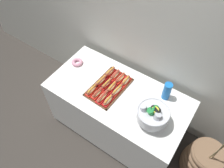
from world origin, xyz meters
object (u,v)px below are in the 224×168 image
donut (77,62)px  hot_dog_11 (126,81)px  punch_bowl (153,114)px  cup_stack (167,91)px  hot_dog_8 (110,72)px  hot_dog_6 (112,87)px  floor_vase (203,161)px  hot_dog_1 (97,93)px  hot_dog_4 (101,81)px  serving_tray (109,87)px  buffet_table (117,111)px  hot_dog_2 (102,97)px  hot_dog_0 (92,90)px  hot_dog_5 (106,84)px  hot_dog_7 (117,90)px  hot_dog_9 (115,75)px  hot_dog_10 (120,78)px  hot_dog_3 (108,100)px

donut → hot_dog_11: bearing=6.3°
punch_bowl → cup_stack: (-0.01, 0.35, -0.03)m
hot_dog_8 → punch_bowl: 0.76m
hot_dog_6 → hot_dog_11: 0.18m
floor_vase → hot_dog_1: bearing=-169.0°
hot_dog_1 → hot_dog_4: size_ratio=0.84×
hot_dog_4 → hot_dog_8: size_ratio=1.11×
cup_stack → donut: cup_stack is taller
serving_tray → donut: donut is taller
buffet_table → hot_dog_2: size_ratio=8.70×
buffet_table → hot_dog_2: bearing=-121.9°
hot_dog_0 → hot_dog_6: 0.22m
floor_vase → punch_bowl: (-0.66, -0.20, 0.70)m
hot_dog_11 → cup_stack: size_ratio=0.72×
serving_tray → donut: bearing=170.8°
buffet_table → donut: 0.78m
floor_vase → hot_dog_8: size_ratio=5.63×
hot_dog_8 → donut: size_ratio=1.23×
buffet_table → floor_vase: (1.12, 0.10, -0.19)m
hot_dog_5 → hot_dog_6: size_ratio=1.10×
hot_dog_1 → hot_dog_6: (0.08, 0.16, -0.00)m
hot_dog_11 → hot_dog_7: bearing=-92.6°
punch_bowl → hot_dog_1: bearing=-175.8°
floor_vase → hot_dog_9: floor_vase is taller
serving_tray → hot_dog_8: hot_dog_8 is taller
hot_dog_11 → punch_bowl: bearing=-30.4°
hot_dog_11 → donut: (-0.66, -0.07, -0.02)m
hot_dog_8 → hot_dog_10: (0.15, -0.01, -0.00)m
floor_vase → hot_dog_3: bearing=-167.3°
hot_dog_0 → floor_vase: bearing=10.3°
hot_dog_6 → punch_bowl: 0.57m
hot_dog_5 → hot_dog_8: hot_dog_8 is taller
floor_vase → hot_dog_2: size_ratio=5.17×
hot_dog_9 → cup_stack: (0.61, 0.07, 0.07)m
hot_dog_4 → hot_dog_2: bearing=-50.3°
hot_dog_4 → hot_dog_7: (0.22, -0.01, 0.00)m
cup_stack → floor_vase: bearing=-12.3°
hot_dog_9 → punch_bowl: (0.62, -0.28, 0.10)m
hot_dog_3 → hot_dog_9: (-0.13, 0.34, 0.00)m
hot_dog_0 → hot_dog_10: bearing=63.0°
cup_stack → hot_dog_2: bearing=-143.8°
hot_dog_2 → hot_dog_7: bearing=63.0°
serving_tray → hot_dog_9: size_ratio=3.17×
hot_dog_9 → donut: (-0.51, -0.08, -0.01)m
floor_vase → hot_dog_5: 1.42m
hot_dog_8 → floor_vase: bearing=-3.4°
hot_dog_8 → hot_dog_9: bearing=-2.6°
hot_dog_4 → donut: 0.43m
hot_dog_7 → hot_dog_6: bearing=177.4°
hot_dog_3 → hot_dog_4: size_ratio=0.85×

